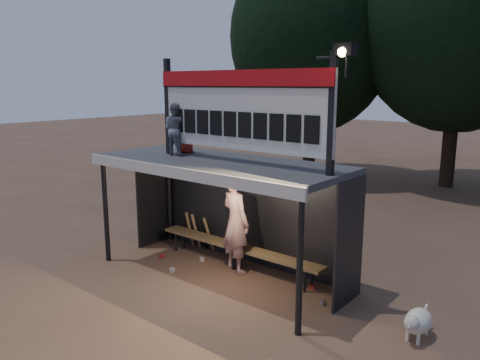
{
  "coord_description": "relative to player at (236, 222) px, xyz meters",
  "views": [
    {
      "loc": [
        5.82,
        -6.47,
        3.73
      ],
      "look_at": [
        0.2,
        0.4,
        1.9
      ],
      "focal_mm": 35.0,
      "sensor_mm": 36.0,
      "label": 1
    }
  ],
  "objects": [
    {
      "name": "bats",
      "position": [
        -1.44,
        0.42,
        -0.59
      ],
      "size": [
        0.67,
        0.35,
        0.84
      ],
      "color": "#997447",
      "rests_on": "ground"
    },
    {
      "name": "scoreboard_assembly",
      "position": [
        0.46,
        -0.41,
        2.3
      ],
      "size": [
        4.1,
        0.27,
        1.99
      ],
      "color": "black",
      "rests_on": "dugout_shelter"
    },
    {
      "name": "child_a",
      "position": [
        -1.19,
        -0.46,
        1.82
      ],
      "size": [
        0.55,
        0.45,
        1.04
      ],
      "primitive_type": "imported",
      "rotation": [
        0.0,
        0.0,
        3.25
      ],
      "color": "gray",
      "rests_on": "dugout_shelter"
    },
    {
      "name": "tree_left",
      "position": [
        -4.1,
        9.6,
        4.49
      ],
      "size": [
        6.46,
        6.46,
        9.27
      ],
      "color": "#322016",
      "rests_on": "ground"
    },
    {
      "name": "child_b",
      "position": [
        -1.22,
        -0.14,
        1.76
      ],
      "size": [
        0.46,
        0.31,
        0.92
      ],
      "primitive_type": "imported",
      "rotation": [
        0.0,
        0.0,
        3.19
      ],
      "color": "#AA251A",
      "rests_on": "dugout_shelter"
    },
    {
      "name": "litter",
      "position": [
        0.03,
        -0.27,
        -0.98
      ],
      "size": [
        3.91,
        1.19,
        0.08
      ],
      "color": "#AD241D",
      "rests_on": "ground"
    },
    {
      "name": "tree_mid",
      "position": [
        0.9,
        11.1,
        5.14
      ],
      "size": [
        7.22,
        7.22,
        10.36
      ],
      "color": "black",
      "rests_on": "ground"
    },
    {
      "name": "dog",
      "position": [
        3.74,
        -0.29,
        -0.74
      ],
      "size": [
        0.36,
        0.81,
        0.49
      ],
      "color": "white",
      "rests_on": "ground"
    },
    {
      "name": "ground",
      "position": [
        -0.1,
        -0.4,
        -1.02
      ],
      "size": [
        80.0,
        80.0,
        0.0
      ],
      "primitive_type": "plane",
      "color": "brown",
      "rests_on": "ground"
    },
    {
      "name": "bench",
      "position": [
        -0.1,
        0.15,
        -0.59
      ],
      "size": [
        4.0,
        0.35,
        0.48
      ],
      "color": "olive",
      "rests_on": "ground"
    },
    {
      "name": "dugout_shelter",
      "position": [
        -0.1,
        -0.15,
        0.82
      ],
      "size": [
        5.1,
        2.08,
        2.32
      ],
      "color": "#3C3C3E",
      "rests_on": "ground"
    },
    {
      "name": "player",
      "position": [
        0.0,
        0.0,
        0.0
      ],
      "size": [
        0.85,
        0.68,
        2.05
      ],
      "primitive_type": "imported",
      "rotation": [
        0.0,
        0.0,
        2.86
      ],
      "color": "silver",
      "rests_on": "ground"
    }
  ]
}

